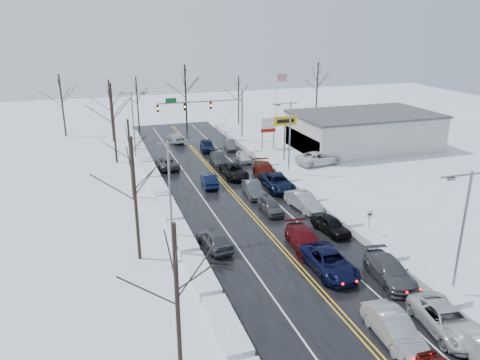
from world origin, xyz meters
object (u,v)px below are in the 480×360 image
object	(u,v)px
tires_plus_sign	(285,124)
oncoming_car_0	(209,186)
flagpole	(277,99)
traffic_signal_mast	(210,108)
dealership_building	(364,131)

from	to	relation	value
tires_plus_sign	oncoming_car_0	distance (m)	15.06
oncoming_car_0	flagpole	bearing A→B (deg)	-123.07
traffic_signal_mast	tires_plus_sign	xyz separation A→B (m)	(7.05, -12.00, -0.49)
flagpole	traffic_signal_mast	bearing A→B (deg)	-170.27
traffic_signal_mast	flagpole	size ratio (longest dim) A/B	1.33
tires_plus_sign	oncoming_car_0	world-z (taller)	tires_plus_sign
traffic_signal_mast	tires_plus_sign	bearing A→B (deg)	-59.54
traffic_signal_mast	tires_plus_sign	distance (m)	13.92
flagpole	dealership_building	size ratio (longest dim) A/B	0.49
oncoming_car_0	traffic_signal_mast	bearing A→B (deg)	-99.65
tires_plus_sign	flagpole	size ratio (longest dim) A/B	0.60
traffic_signal_mast	dealership_building	distance (m)	23.01
tires_plus_sign	traffic_signal_mast	bearing A→B (deg)	120.46
flagpole	oncoming_car_0	distance (m)	27.71
flagpole	dealership_building	distance (m)	15.24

